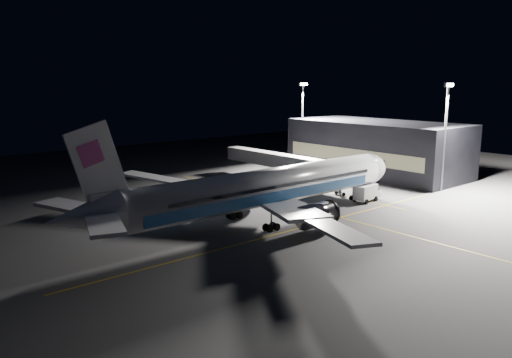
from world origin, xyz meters
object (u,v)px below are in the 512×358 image
Objects in this scene: safety_cone_a at (254,205)px; safety_cone_b at (278,207)px; service_truck at (367,192)px; airliner at (262,189)px; jet_bridge at (289,162)px; floodlight_mast_south at (446,127)px; floodlight_mast_north at (302,117)px; safety_cone_c at (215,207)px; baggage_tug at (163,198)px.

safety_cone_b reaches higher than safety_cone_a.
safety_cone_a is at bearing 143.91° from service_truck.
airliner is 11.02m from safety_cone_a.
airliner is 9.45m from safety_cone_b.
jet_bridge is 5.64× the size of service_truck.
floodlight_mast_south is 36.75× the size of safety_cone_a.
floodlight_mast_north reaches higher than airliner.
safety_cone_a is at bearing -23.94° from safety_cone_c.
safety_cone_c is at bearing -72.08° from baggage_tug.
safety_cone_a is (-17.59, -9.84, -4.30)m from jet_bridge.
safety_cone_b is at bearing -60.05° from baggage_tug.
airliner reaches higher than safety_cone_a.
floodlight_mast_north is 44.48m from safety_cone_a.
floodlight_mast_north is 38.00m from floodlight_mast_south.
airliner is 42.13m from floodlight_mast_south.
baggage_tug is (-5.12, 20.71, -4.32)m from airliner.
baggage_tug is at bearing 174.63° from jet_bridge.
safety_cone_b is 10.51m from safety_cone_c.
baggage_tug is (-28.27, 22.65, -0.76)m from service_truck.
jet_bridge is 12.68× the size of baggage_tug.
floodlight_mast_south is at bearing -22.12° from safety_cone_c.
service_truck is at bearing 167.19° from floodlight_mast_south.
safety_cone_c is (-0.77, 10.99, -4.84)m from airliner.
safety_cone_c is at bearing -153.36° from floodlight_mast_north.
safety_cone_a is at bearing 110.70° from safety_cone_b.
safety_cone_b is (7.08, 4.00, -4.83)m from airliner.
safety_cone_c is (-41.85, 17.01, -12.05)m from floodlight_mast_south.
jet_bridge is 20.22m from service_truck.
safety_cone_b is (-16.00, -14.06, -4.24)m from jet_bridge.
floodlight_mast_south is at bearing -90.00° from floodlight_mast_north.
floodlight_mast_south is at bearing -36.22° from baggage_tug.
floodlight_mast_north is at bearing 37.91° from airliner.
baggage_tug is 16.39m from safety_cone_a.
baggage_tug reaches higher than safety_cone_c.
service_truck is at bearing -4.79° from airliner.
baggage_tug reaches higher than safety_cone_b.
jet_bridge is 25.24m from safety_cone_c.
floodlight_mast_north is 36.75× the size of safety_cone_a.
floodlight_mast_north is at bearing 7.55° from baggage_tug.
service_truck is 20.43m from safety_cone_a.
jet_bridge is at bearing -142.26° from floodlight_mast_north.
safety_cone_b is at bearing 153.52° from service_truck.
safety_cone_a is (-35.59, 14.23, -12.09)m from floodlight_mast_south.
airliner reaches higher than safety_cone_b.
jet_bridge is 20.61m from safety_cone_a.
floodlight_mast_north is 1.00× the size of floodlight_mast_south.
safety_cone_c is at bearing 157.88° from floodlight_mast_south.
service_truck reaches higher than baggage_tug.
safety_cone_c is at bearing 138.30° from safety_cone_b.
airliner reaches higher than service_truck.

